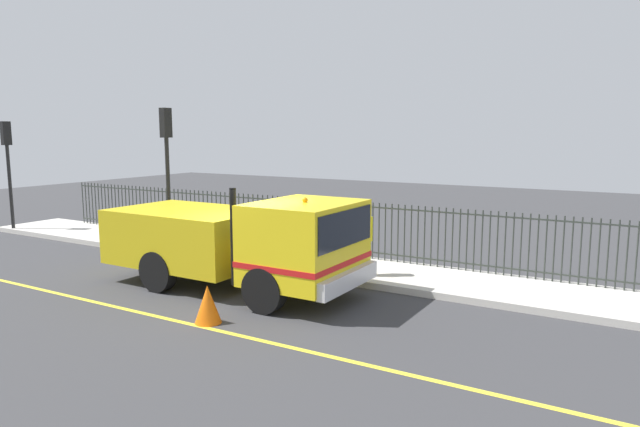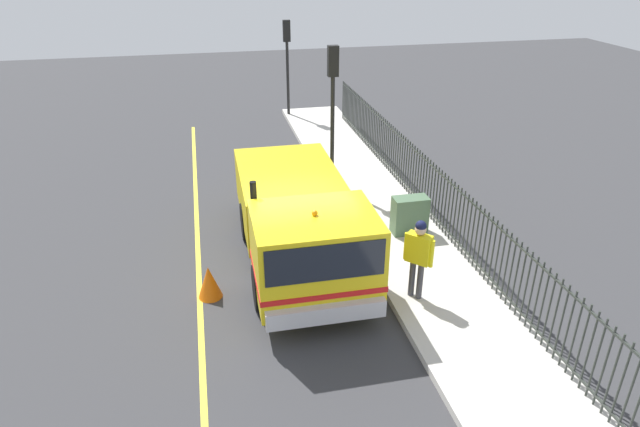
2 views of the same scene
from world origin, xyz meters
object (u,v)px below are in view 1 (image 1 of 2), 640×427
(worker_standing, at_px, (360,231))
(utility_cabinet, at_px, (287,239))
(traffic_light_near, at_px, (167,151))
(traffic_cone, at_px, (208,304))
(work_truck, at_px, (245,238))
(traffic_light_mid, at_px, (7,153))

(worker_standing, bearing_deg, utility_cabinet, -61.50)
(traffic_light_near, distance_m, traffic_cone, 6.88)
(work_truck, distance_m, traffic_light_mid, 12.41)
(worker_standing, height_order, traffic_light_mid, traffic_light_mid)
(worker_standing, bearing_deg, work_truck, 4.41)
(work_truck, bearing_deg, worker_standing, 138.20)
(worker_standing, xyz_separation_m, utility_cabinet, (0.89, 2.74, -0.62))
(traffic_cone, bearing_deg, worker_standing, -15.22)
(work_truck, distance_m, traffic_light_near, 4.92)
(worker_standing, distance_m, traffic_light_near, 6.39)
(work_truck, bearing_deg, traffic_light_mid, -97.72)
(traffic_light_near, height_order, traffic_light_mid, traffic_light_near)
(worker_standing, bearing_deg, traffic_cone, 31.36)
(work_truck, distance_m, worker_standing, 2.84)
(traffic_light_near, bearing_deg, work_truck, 68.01)
(traffic_light_near, xyz_separation_m, traffic_cone, (-3.91, -4.94, -2.77))
(traffic_light_near, bearing_deg, worker_standing, 94.00)
(traffic_light_mid, bearing_deg, worker_standing, 93.73)
(traffic_light_near, relative_size, utility_cabinet, 4.29)
(worker_standing, relative_size, traffic_light_near, 0.43)
(work_truck, relative_size, utility_cabinet, 6.51)
(worker_standing, relative_size, traffic_cone, 2.42)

